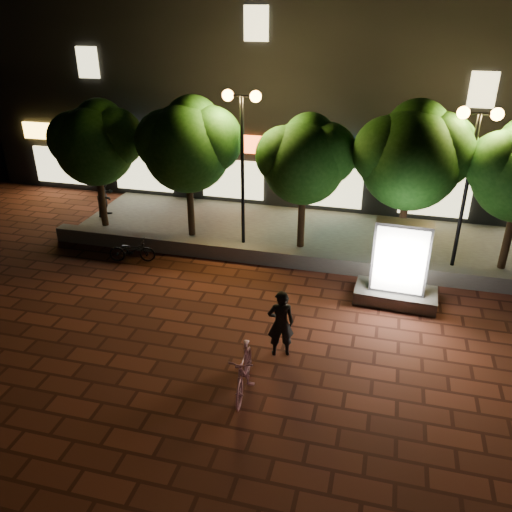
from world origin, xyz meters
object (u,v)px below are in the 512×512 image
(street_lamp_right, at_px, (474,148))
(ad_kiosk, at_px, (399,271))
(tree_left, at_px, (189,142))
(tree_right, at_px, (414,153))
(pedestrian, at_px, (105,196))
(street_lamp_left, at_px, (242,130))
(scooter_parked, at_px, (132,250))
(tree_far_left, at_px, (96,140))
(tree_mid, at_px, (306,157))
(scooter_pink, at_px, (244,370))
(rider, at_px, (281,323))

(street_lamp_right, bearing_deg, ad_kiosk, -123.41)
(tree_left, relative_size, street_lamp_right, 0.98)
(tree_right, distance_m, pedestrian, 11.59)
(tree_left, relative_size, street_lamp_left, 0.94)
(tree_right, relative_size, scooter_parked, 3.36)
(pedestrian, bearing_deg, street_lamp_right, -87.17)
(street_lamp_right, height_order, ad_kiosk, street_lamp_right)
(pedestrian, bearing_deg, street_lamp_left, -92.88)
(tree_left, height_order, pedestrian, tree_left)
(tree_left, bearing_deg, street_lamp_right, -1.68)
(ad_kiosk, distance_m, scooter_parked, 8.45)
(tree_far_left, distance_m, tree_right, 10.81)
(tree_mid, height_order, scooter_pink, tree_mid)
(tree_far_left, bearing_deg, street_lamp_left, -2.76)
(scooter_parked, xyz_separation_m, pedestrian, (-2.73, 3.30, 0.51))
(scooter_parked, distance_m, pedestrian, 4.32)
(tree_left, relative_size, scooter_pink, 2.70)
(street_lamp_left, height_order, scooter_pink, street_lamp_left)
(scooter_pink, bearing_deg, pedestrian, 127.40)
(rider, height_order, pedestrian, rider)
(tree_mid, distance_m, scooter_parked, 6.42)
(tree_left, height_order, street_lamp_right, street_lamp_right)
(rider, height_order, scooter_parked, rider)
(ad_kiosk, bearing_deg, scooter_pink, -123.58)
(street_lamp_right, distance_m, scooter_parked, 10.97)
(tree_right, xyz_separation_m, ad_kiosk, (-0.10, -2.91, -2.58))
(street_lamp_right, bearing_deg, tree_mid, 176.96)
(tree_mid, bearing_deg, tree_left, 180.00)
(tree_far_left, distance_m, ad_kiosk, 11.33)
(street_lamp_right, bearing_deg, rider, -126.84)
(tree_mid, relative_size, pedestrian, 2.72)
(scooter_parked, bearing_deg, street_lamp_left, -69.15)
(ad_kiosk, bearing_deg, tree_right, 87.97)
(street_lamp_left, bearing_deg, scooter_pink, -74.09)
(ad_kiosk, bearing_deg, street_lamp_left, 153.25)
(rider, bearing_deg, scooter_pink, 53.32)
(street_lamp_right, relative_size, scooter_parked, 3.30)
(tree_mid, relative_size, street_lamp_right, 0.90)
(tree_left, xyz_separation_m, rider, (4.54, -6.15, -2.57))
(tree_mid, height_order, street_lamp_left, street_lamp_left)
(tree_far_left, distance_m, street_lamp_right, 12.47)
(tree_left, bearing_deg, pedestrian, 167.98)
(street_lamp_left, distance_m, rider, 7.16)
(rider, bearing_deg, tree_left, -72.36)
(street_lamp_right, relative_size, pedestrian, 3.01)
(rider, xyz_separation_m, pedestrian, (-8.49, 6.99, 0.03))
(scooter_pink, bearing_deg, scooter_parked, 129.55)
(tree_mid, bearing_deg, street_lamp_right, -3.04)
(tree_right, bearing_deg, scooter_parked, -163.88)
(ad_kiosk, height_order, scooter_parked, ad_kiosk)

